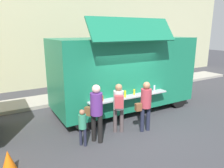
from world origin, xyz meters
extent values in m
plane|color=#38383D|center=(0.00, 0.00, 0.00)|extent=(60.00, 60.00, 0.00)
cube|color=#9E998E|center=(-3.41, 4.44, 0.07)|extent=(28.00, 1.60, 0.15)
cube|color=beige|center=(-2.41, 8.34, 4.37)|extent=(32.00, 2.40, 8.74)
cube|color=#197753|center=(0.59, 1.84, 1.66)|extent=(5.84, 2.36, 2.72)
cube|color=#197753|center=(0.00, 0.41, 3.34)|extent=(3.21, 0.62, 0.78)
cube|color=black|center=(0.00, 0.75, 1.99)|extent=(3.04, 0.12, 1.22)
cube|color=#B7B7BC|center=(0.00, 0.53, 1.01)|extent=(3.21, 0.37, 0.05)
cylinder|color=orange|center=(-1.13, 0.52, 1.13)|extent=(0.08, 0.08, 0.19)
cylinder|color=green|center=(-0.68, 0.50, 1.13)|extent=(0.07, 0.07, 0.19)
cylinder|color=yellow|center=(-0.24, 0.48, 1.16)|extent=(0.07, 0.07, 0.24)
cylinder|color=yellow|center=(0.20, 0.55, 1.14)|extent=(0.06, 0.06, 0.21)
cylinder|color=silver|center=(0.67, 0.49, 1.15)|extent=(0.08, 0.08, 0.22)
cylinder|color=silver|center=(1.13, 0.52, 1.16)|extent=(0.07, 0.07, 0.24)
cube|color=black|center=(3.45, 1.82, 2.15)|extent=(0.09, 1.97, 1.20)
cylinder|color=black|center=(2.81, 2.83, 0.45)|extent=(0.90, 0.28, 0.90)
cylinder|color=black|center=(2.79, 0.82, 0.45)|extent=(0.90, 0.28, 0.90)
cylinder|color=black|center=(-1.62, 2.87, 0.45)|extent=(0.90, 0.28, 0.90)
cylinder|color=black|center=(-1.63, 0.85, 0.45)|extent=(0.90, 0.28, 0.90)
cone|color=orange|center=(-4.10, -0.29, 0.28)|extent=(0.36, 0.36, 0.55)
cylinder|color=#2E6136|center=(4.70, 4.14, 0.49)|extent=(0.60, 0.60, 0.99)
cylinder|color=#1F2337|center=(-0.03, -0.25, 0.42)|extent=(0.13, 0.13, 0.84)
cylinder|color=#1F2337|center=(0.19, -0.29, 0.42)|extent=(0.13, 0.13, 0.84)
cylinder|color=#A83844|center=(0.08, -0.27, 1.16)|extent=(0.35, 0.35, 0.63)
sphere|color=#A36F4E|center=(0.08, -0.27, 1.59)|extent=(0.24, 0.24, 0.24)
cube|color=brown|center=(-0.19, -0.23, 0.89)|extent=(0.22, 0.17, 0.25)
cylinder|color=#4F4445|center=(-0.83, 0.18, 0.41)|extent=(0.13, 0.13, 0.81)
cylinder|color=#4F4445|center=(-0.64, 0.07, 0.41)|extent=(0.13, 0.13, 0.81)
cylinder|color=silver|center=(-0.74, 0.12, 1.12)|extent=(0.34, 0.34, 0.62)
sphere|color=#9E6F4D|center=(-0.74, 0.12, 1.54)|extent=(0.23, 0.23, 0.23)
cube|color=#B03B41|center=(-0.86, -0.10, 1.15)|extent=(0.33, 0.29, 0.40)
cylinder|color=black|center=(-1.70, 0.01, 0.44)|extent=(0.14, 0.14, 0.88)
cylinder|color=black|center=(-1.58, -0.20, 0.44)|extent=(0.14, 0.14, 0.88)
cylinder|color=#592C7E|center=(-1.64, -0.10, 1.22)|extent=(0.37, 0.37, 0.67)
sphere|color=beige|center=(-1.64, -0.10, 1.68)|extent=(0.25, 0.25, 0.25)
cube|color=brown|center=(-1.79, 0.15, 0.93)|extent=(0.24, 0.26, 0.26)
cylinder|color=#1F2235|center=(-2.14, -0.03, 0.28)|extent=(0.09, 0.09, 0.55)
cylinder|color=#1F2235|center=(-2.06, -0.15, 0.28)|extent=(0.09, 0.09, 0.55)
cylinder|color=#308663|center=(-2.10, -0.09, 0.76)|extent=(0.23, 0.23, 0.42)
sphere|color=#A26A4D|center=(-2.10, -0.09, 1.05)|extent=(0.16, 0.16, 0.16)
camera|label=1|loc=(-4.21, -5.38, 3.31)|focal=33.90mm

